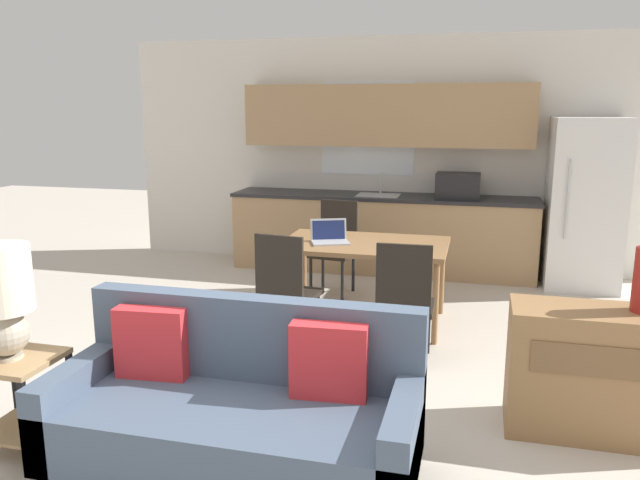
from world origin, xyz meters
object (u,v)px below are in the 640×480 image
at_px(dining_chair_near_right, 405,299).
at_px(dining_chair_near_left, 286,287).
at_px(laptop, 330,237).
at_px(refrigerator, 584,204).
at_px(dining_chair_far_left, 335,244).
at_px(side_table, 19,388).
at_px(table_lamp, 1,295).
at_px(dining_table, 364,249).
at_px(couch, 238,410).
at_px(credenza, 603,373).

height_order(dining_chair_near_right, dining_chair_near_left, same).
xyz_separation_m(dining_chair_near_left, laptop, (0.18, 0.72, 0.27)).
bearing_deg(refrigerator, dining_chair_far_left, -160.40).
bearing_deg(refrigerator, side_table, -129.39).
bearing_deg(side_table, table_lamp, -154.21).
height_order(dining_table, dining_chair_near_left, dining_chair_near_left).
distance_m(couch, dining_chair_far_left, 3.32).
bearing_deg(table_lamp, laptop, 64.12).
xyz_separation_m(refrigerator, table_lamp, (-3.56, -4.31, 0.01)).
bearing_deg(dining_table, couch, -94.86).
xyz_separation_m(side_table, dining_chair_far_left, (1.03, 3.41, 0.15)).
height_order(refrigerator, dining_chair_far_left, refrigerator).
height_order(dining_chair_near_left, laptop, dining_chair_near_left).
bearing_deg(credenza, side_table, -162.97).
relative_size(refrigerator, dining_chair_near_right, 1.89).
distance_m(dining_chair_far_left, laptop, 0.96).
distance_m(credenza, dining_chair_near_right, 1.46).
bearing_deg(laptop, dining_table, -8.20).
distance_m(credenza, dining_chair_near_left, 2.34).
bearing_deg(dining_chair_near_left, dining_chair_far_left, -82.80).
distance_m(refrigerator, dining_table, 2.68).
bearing_deg(dining_chair_near_right, side_table, 40.09).
bearing_deg(couch, credenza, 24.56).
height_order(side_table, credenza, credenza).
height_order(couch, credenza, couch).
xyz_separation_m(couch, side_table, (-1.27, -0.10, 0.02)).
bearing_deg(refrigerator, credenza, -95.62).
bearing_deg(couch, dining_chair_near_right, 67.27).
relative_size(couch, table_lamp, 2.98).
xyz_separation_m(dining_chair_near_right, laptop, (-0.76, 0.79, 0.27)).
distance_m(refrigerator, couch, 4.80).
height_order(side_table, dining_chair_far_left, dining_chair_far_left).
distance_m(refrigerator, credenza, 3.37).
bearing_deg(credenza, laptop, 142.90).
distance_m(side_table, dining_chair_far_left, 3.56).
relative_size(dining_chair_near_left, laptop, 2.43).
relative_size(couch, dining_chair_far_left, 2.00).
distance_m(dining_table, dining_chair_near_right, 0.99).
xyz_separation_m(refrigerator, dining_chair_near_left, (-2.52, -2.52, -0.38)).
bearing_deg(laptop, refrigerator, 15.56).
distance_m(couch, laptop, 2.44).
relative_size(couch, dining_chair_near_right, 2.00).
xyz_separation_m(couch, dining_chair_far_left, (-0.24, 3.31, 0.17)).
height_order(dining_table, table_lamp, table_lamp).
relative_size(dining_chair_near_right, dining_chair_far_left, 1.00).
height_order(side_table, laptop, laptop).
height_order(couch, laptop, laptop).
relative_size(dining_chair_near_right, laptop, 2.43).
bearing_deg(refrigerator, couch, -118.24).
relative_size(dining_table, couch, 0.76).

